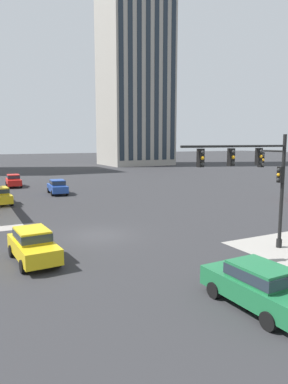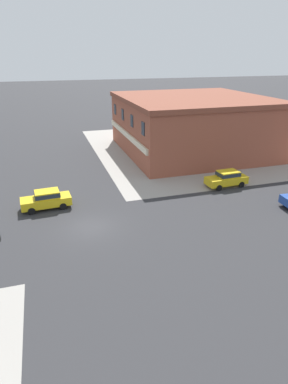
{
  "view_description": "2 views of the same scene",
  "coord_description": "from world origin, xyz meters",
  "px_view_note": "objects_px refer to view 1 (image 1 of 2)",
  "views": [
    {
      "loc": [
        -7.63,
        -21.28,
        6.1
      ],
      "look_at": [
        3.58,
        0.55,
        2.56
      ],
      "focal_mm": 32.88,
      "sensor_mm": 36.0,
      "label": 1
    },
    {
      "loc": [
        23.9,
        -2.86,
        13.12
      ],
      "look_at": [
        -1.17,
        4.9,
        2.02
      ],
      "focal_mm": 30.85,
      "sensor_mm": 36.0,
      "label": 2
    }
  ],
  "objects_px": {
    "car_main_northbound_far": "(14,180)",
    "car_main_southbound_far": "(257,284)",
    "car_cross_eastbound": "(57,186)",
    "car_main_southbound_near": "(33,244)",
    "car_main_northbound_near": "(0,195)",
    "traffic_signal_main": "(260,174)"
  },
  "relations": [
    {
      "from": "car_main_northbound_far",
      "to": "car_main_southbound_far",
      "type": "bearing_deg",
      "value": -85.2
    },
    {
      "from": "car_cross_eastbound",
      "to": "car_main_northbound_far",
      "type": "bearing_deg",
      "value": 111.78
    },
    {
      "from": "car_main_southbound_near",
      "to": "car_cross_eastbound",
      "type": "relative_size",
      "value": 1.0
    },
    {
      "from": "car_main_northbound_far",
      "to": "car_cross_eastbound",
      "type": "relative_size",
      "value": 0.99
    },
    {
      "from": "car_main_southbound_near",
      "to": "car_main_northbound_far",
      "type": "bearing_deg",
      "value": 84.72
    },
    {
      "from": "car_main_northbound_near",
      "to": "car_main_northbound_far",
      "type": "relative_size",
      "value": 1.0
    },
    {
      "from": "traffic_signal_main",
      "to": "car_main_southbound_near",
      "type": "bearing_deg",
      "value": 161.39
    },
    {
      "from": "traffic_signal_main",
      "to": "car_main_northbound_far",
      "type": "distance_m",
      "value": 37.05
    },
    {
      "from": "traffic_signal_main",
      "to": "car_main_southbound_far",
      "type": "distance_m",
      "value": 8.02
    },
    {
      "from": "car_main_southbound_far",
      "to": "car_cross_eastbound",
      "type": "relative_size",
      "value": 0.99
    },
    {
      "from": "car_main_northbound_far",
      "to": "car_main_southbound_near",
      "type": "relative_size",
      "value": 0.99
    },
    {
      "from": "car_main_northbound_near",
      "to": "car_main_southbound_far",
      "type": "relative_size",
      "value": 1.01
    },
    {
      "from": "car_main_northbound_near",
      "to": "car_main_southbound_near",
      "type": "relative_size",
      "value": 0.99
    },
    {
      "from": "traffic_signal_main",
      "to": "car_main_northbound_far",
      "type": "xyz_separation_m",
      "value": [
        -8.57,
        35.89,
        -3.41
      ]
    },
    {
      "from": "car_main_northbound_near",
      "to": "car_main_southbound_near",
      "type": "bearing_deg",
      "value": -90.14
    },
    {
      "from": "car_main_northbound_near",
      "to": "car_main_southbound_near",
      "type": "xyz_separation_m",
      "value": [
        -0.05,
        -18.43,
        0.0
      ]
    },
    {
      "from": "traffic_signal_main",
      "to": "car_main_northbound_near",
      "type": "height_order",
      "value": "traffic_signal_main"
    },
    {
      "from": "car_main_northbound_near",
      "to": "car_main_northbound_far",
      "type": "xyz_separation_m",
      "value": [
        2.91,
        13.58,
        0.0
      ]
    },
    {
      "from": "car_main_southbound_near",
      "to": "car_main_southbound_far",
      "type": "relative_size",
      "value": 1.01
    },
    {
      "from": "traffic_signal_main",
      "to": "car_main_southbound_near",
      "type": "distance_m",
      "value": 12.63
    },
    {
      "from": "car_main_northbound_near",
      "to": "car_cross_eastbound",
      "type": "xyz_separation_m",
      "value": [
        6.63,
        4.27,
        0.0
      ]
    },
    {
      "from": "car_main_southbound_near",
      "to": "car_main_southbound_far",
      "type": "height_order",
      "value": "same"
    }
  ]
}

